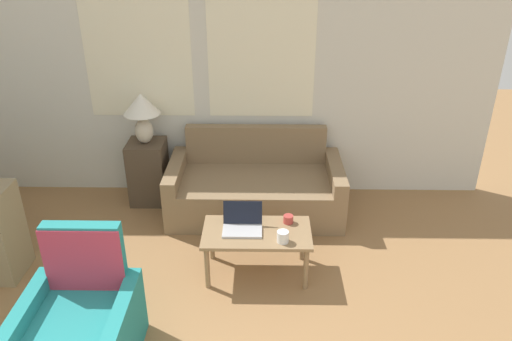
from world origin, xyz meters
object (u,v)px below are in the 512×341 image
laptop (242,224)px  cup_navy (283,237)px  armchair (82,327)px  coffee_table (257,237)px  couch (255,188)px  table_lamp (142,110)px  cup_yellow (288,219)px

laptop → cup_navy: bearing=-28.4°
armchair → coffee_table: bearing=39.1°
armchair → coffee_table: size_ratio=1.02×
armchair → laptop: armchair is taller
laptop → cup_navy: size_ratio=3.39×
laptop → armchair: bearing=-136.8°
couch → laptop: size_ratio=5.38×
table_lamp → laptop: (1.07, -1.23, -0.57)m
couch → armchair: (-1.17, -2.07, 0.02)m
laptop → couch: bearing=85.0°
table_lamp → cup_yellow: table_lamp is taller
cup_navy → table_lamp: bearing=134.9°
couch → coffee_table: 1.10m
coffee_table → cup_navy: bearing=-34.9°
cup_navy → cup_yellow: bearing=78.8°
couch → coffee_table: couch is taller
table_lamp → coffee_table: bearing=-46.6°
coffee_table → cup_navy: size_ratio=9.39×
couch → coffee_table: bearing=-88.4°
couch → cup_navy: couch is taller
couch → laptop: bearing=-95.0°
coffee_table → armchair: bearing=-140.9°
table_lamp → coffee_table: size_ratio=0.58×
cup_yellow → laptop: bearing=-164.9°
cup_navy → coffee_table: bearing=145.1°
couch → cup_navy: size_ratio=18.23×
coffee_table → laptop: size_ratio=2.77×
couch → table_lamp: (-1.16, 0.17, 0.80)m
laptop → cup_yellow: laptop is taller
table_lamp → coffee_table: table_lamp is taller
armchair → cup_yellow: (1.47, 1.11, 0.19)m
cup_navy → cup_yellow: (0.06, 0.29, -0.01)m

